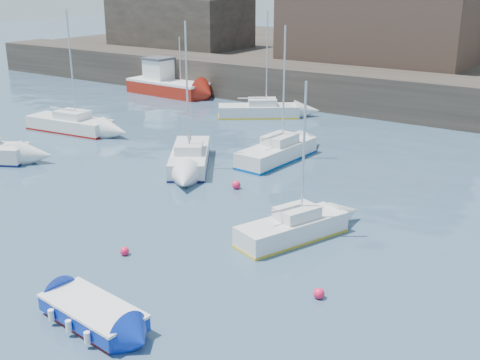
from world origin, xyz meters
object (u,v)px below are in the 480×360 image
Objects in this scene: sailboat_c at (293,228)px; buoy_mid at (319,298)px; buoy_near at (125,255)px; fishing_boat at (166,83)px; sailboat_h at (259,110)px; buoy_far at (236,189)px; sailboat_b at (190,157)px; sailboat_f at (277,151)px; sailboat_e at (70,124)px; blue_dinghy at (93,313)px.

sailboat_c is 16.82× the size of buoy_mid.
buoy_near is 0.91× the size of buoy_mid.
buoy_near is (19.88, -25.60, -0.98)m from fishing_boat.
sailboat_h is 15.97m from buoy_far.
sailboat_b is 1.24× the size of sailboat_c.
sailboat_b reaches higher than sailboat_f.
fishing_boat is 11.99m from sailboat_h.
sailboat_c is 22.20m from sailboat_e.
sailboat_f is 5.35m from buoy_far.
sailboat_b reaches higher than buoy_near.
sailboat_e is 23.47× the size of buoy_near.
buoy_near is at bearing -63.99° from sailboat_b.
sailboat_f is 13.88m from buoy_near.
buoy_near is at bearing 123.12° from blue_dinghy.
sailboat_b is at bearing -134.41° from sailboat_f.
sailboat_h is at bearing 118.34° from buoy_far.
buoy_near is 0.79× the size of buoy_far.
buoy_near is (16.54, -11.75, -0.52)m from sailboat_e.
blue_dinghy is 18.26m from sailboat_f.
sailboat_e reaches higher than buoy_far.
sailboat_c is at bearing -56.02° from sailboat_f.
sailboat_f reaches higher than buoy_mid.
sailboat_e reaches higher than buoy_mid.
sailboat_f is 17.44× the size of buoy_far.
blue_dinghy is 9.99× the size of buoy_mid.
blue_dinghy is 9.05m from sailboat_c.
buoy_near is at bearing -85.26° from buoy_far.
buoy_near is at bearing -35.39° from sailboat_e.
buoy_mid is at bearing 9.29° from buoy_near.
sailboat_b is at bearing 150.57° from sailboat_c.
blue_dinghy is 11.02× the size of buoy_near.
sailboat_f is at bearing -32.70° from fishing_boat.
buoy_far is (7.58, -14.05, -0.50)m from sailboat_h.
sailboat_b is 11.66m from sailboat_e.
sailboat_h is (-12.84, 17.74, 0.02)m from sailboat_c.
buoy_far is (4.28, -1.69, -0.51)m from sailboat_b.
sailboat_b is at bearing -45.93° from fishing_boat.
buoy_mid is 0.88× the size of buoy_far.
buoy_near is at bearing -52.17° from fishing_boat.
buoy_mid is at bearing -35.57° from sailboat_b.
buoy_far is at bearing 138.64° from buoy_mid.
buoy_mid is at bearing -54.20° from sailboat_f.
sailboat_h reaches higher than fishing_boat.
sailboat_f is (3.50, 3.58, 0.02)m from sailboat_b.
sailboat_b is (14.89, -15.38, -0.47)m from fishing_boat.
buoy_near is at bearing -133.26° from sailboat_c.
fishing_boat is at bearing 127.22° from blue_dinghy.
sailboat_e is at bearing -172.27° from sailboat_f.
sailboat_b is 10.95m from sailboat_c.
sailboat_e reaches higher than sailboat_h.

